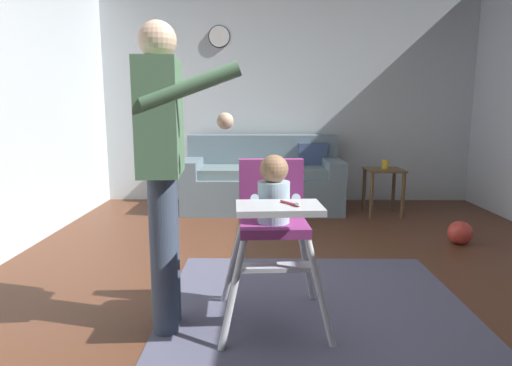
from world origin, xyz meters
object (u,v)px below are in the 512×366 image
at_px(couch, 263,181).
at_px(wall_clock, 219,37).
at_px(sippy_cup, 385,164).
at_px(high_chair, 273,209).
at_px(toy_ball, 460,233).
at_px(adult_standing, 163,162).
at_px(side_table, 383,181).

height_order(couch, wall_clock, wall_clock).
bearing_deg(sippy_cup, high_chair, -117.51).
bearing_deg(toy_ball, couch, 141.24).
height_order(adult_standing, sippy_cup, adult_standing).
height_order(couch, adult_standing, adult_standing).
bearing_deg(sippy_cup, couch, 167.29).
distance_m(couch, wall_clock, 1.86).
distance_m(couch, side_table, 1.38).
distance_m(couch, adult_standing, 2.97).
xyz_separation_m(toy_ball, side_table, (-0.38, 1.08, 0.28)).
relative_size(high_chair, wall_clock, 3.48).
distance_m(side_table, sippy_cup, 0.19).
bearing_deg(side_table, couch, 167.21).
xyz_separation_m(couch, sippy_cup, (1.35, -0.30, 0.24)).
distance_m(high_chair, wall_clock, 3.63).
distance_m(high_chair, sippy_cup, 2.83).
relative_size(couch, high_chair, 1.94).
height_order(side_table, sippy_cup, sippy_cup).
xyz_separation_m(toy_ball, sippy_cup, (-0.37, 1.08, 0.47)).
bearing_deg(adult_standing, side_table, 48.62).
height_order(high_chair, wall_clock, wall_clock).
xyz_separation_m(toy_ball, wall_clock, (-2.26, 1.86, 1.95)).
xyz_separation_m(adult_standing, toy_ball, (2.26, 1.48, -0.80)).
distance_m(toy_ball, sippy_cup, 1.24).
height_order(toy_ball, wall_clock, wall_clock).
bearing_deg(high_chair, side_table, 149.05).
distance_m(high_chair, side_table, 2.84).
distance_m(side_table, wall_clock, 2.63).
xyz_separation_m(high_chair, toy_ball, (1.68, 1.43, -0.54)).
xyz_separation_m(couch, side_table, (1.34, -0.30, 0.05)).
relative_size(high_chair, side_table, 1.82).
height_order(toy_ball, sippy_cup, sippy_cup).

